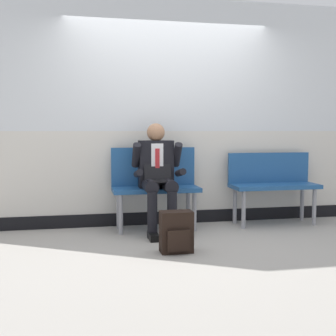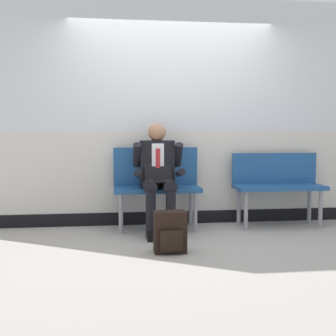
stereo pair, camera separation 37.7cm
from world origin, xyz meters
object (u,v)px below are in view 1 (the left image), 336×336
at_px(bench_empty, 272,181).
at_px(backpack, 176,232).
at_px(person_seated, 158,174).
at_px(bench_with_person, 155,182).

bearing_deg(bench_empty, backpack, -144.48).
height_order(bench_empty, backpack, bench_empty).
height_order(person_seated, backpack, person_seated).
bearing_deg(person_seated, bench_empty, 7.41).
relative_size(bench_with_person, person_seated, 0.81).
relative_size(person_seated, backpack, 3.13).
distance_m(bench_with_person, backpack, 1.12).
height_order(bench_with_person, bench_empty, bench_with_person).
height_order(bench_with_person, backpack, bench_with_person).
distance_m(person_seated, backpack, 0.98).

